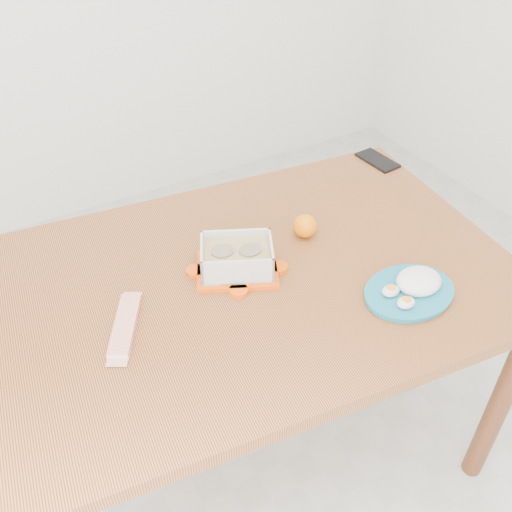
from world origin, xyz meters
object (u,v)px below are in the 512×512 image
orange_fruit (305,226)px  smartphone (377,160)px  rice_plate (413,287)px  food_container (237,258)px  dining_table (256,299)px

orange_fruit → smartphone: size_ratio=0.45×
orange_fruit → smartphone: bearing=27.0°
rice_plate → smartphone: rice_plate is taller
food_container → smartphone: (0.67, 0.26, -0.04)m
dining_table → food_container: (-0.04, 0.03, 0.13)m
food_container → orange_fruit: (0.23, 0.04, -0.01)m
rice_plate → food_container: bearing=139.3°
rice_plate → orange_fruit: bearing=106.8°
dining_table → orange_fruit: size_ratio=21.32×
dining_table → rice_plate: bearing=-34.2°
food_container → smartphone: food_container is taller
dining_table → food_container: 0.14m
dining_table → smartphone: size_ratio=9.59×
dining_table → smartphone: 0.70m
food_container → orange_fruit: 0.24m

